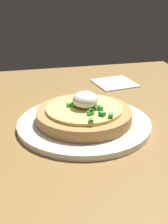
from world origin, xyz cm
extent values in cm
cube|color=olive|center=(0.00, 0.00, 1.43)|extent=(102.38, 67.01, 2.85)
cylinder|color=white|center=(-5.92, -7.05, 3.46)|extent=(27.26, 27.26, 1.21)
cylinder|color=#B88449|center=(-5.92, -7.05, 5.28)|extent=(19.44, 19.44, 2.43)
cylinder|color=#F2D772|center=(-5.92, -7.05, 6.80)|extent=(15.39, 15.39, 0.62)
ellipsoid|color=white|center=(-5.91, -6.81, 8.75)|extent=(5.17, 5.17, 3.29)
cube|color=#50BC50|center=(1.13, -7.45, 7.51)|extent=(1.41, 1.03, 0.80)
cube|color=#278132|center=(-1.08, -4.74, 7.51)|extent=(1.50, 1.43, 0.80)
cube|color=#56AA3D|center=(-6.58, -8.83, 7.51)|extent=(1.28, 1.50, 0.80)
cube|color=#308538|center=(-3.87, -4.32, 7.51)|extent=(1.44, 1.09, 0.80)
cube|color=green|center=(-2.27, -6.51, 7.51)|extent=(1.50, 1.27, 0.80)
cube|color=#56A84F|center=(-2.06, -6.68, 7.51)|extent=(1.25, 1.49, 0.80)
cube|color=green|center=(-7.08, -9.66, 7.51)|extent=(1.33, 1.51, 0.80)
cube|color=green|center=(-0.40, -3.33, 7.51)|extent=(1.50, 1.26, 0.80)
cube|color=#53AE3E|center=(-4.44, -6.22, 7.51)|extent=(1.40, 1.50, 0.80)
cube|color=#55B343|center=(-4.24, -4.90, 7.51)|extent=(1.31, 0.85, 0.80)
cube|color=#307C2B|center=(-11.10, -6.10, 7.51)|extent=(1.49, 1.44, 0.80)
cube|color=#53AC4C|center=(-5.60, -5.56, 7.51)|extent=(1.51, 1.34, 0.80)
cube|color=white|center=(-30.63, 7.98, 3.05)|extent=(12.33, 12.33, 0.40)
camera|label=1|loc=(50.07, -20.54, 31.30)|focal=49.87mm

